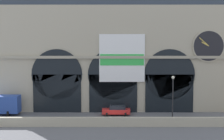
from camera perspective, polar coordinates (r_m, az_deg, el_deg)
name	(u,v)px	position (r m, az deg, el deg)	size (l,w,h in m)	color
ground_plane	(112,119)	(50.95, -0.03, -8.33)	(200.00, 200.00, 0.00)	slate
quay_parapet_wall	(112,122)	(46.59, -0.01, -8.79)	(90.00, 0.70, 1.26)	#B2A891
station_building	(112,46)	(57.57, -0.04, 4.09)	(38.61, 6.30, 22.27)	#B2A891
car_center	(115,110)	(53.42, 0.50, -6.83)	(4.40, 2.22, 1.55)	red
street_lamp_quayside	(171,94)	(47.39, 10.01, -3.97)	(0.44, 0.44, 6.90)	black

